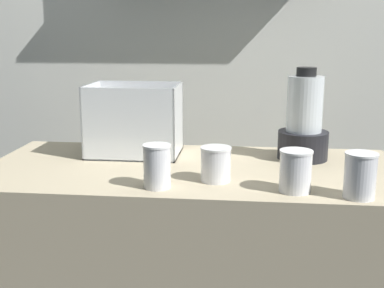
% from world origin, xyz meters
% --- Properties ---
extents(counter, '(1.40, 0.64, 0.90)m').
position_xyz_m(counter, '(0.00, 0.00, 0.45)').
color(counter, tan).
rests_on(counter, ground_plane).
extents(back_wall_unit, '(2.60, 0.24, 2.50)m').
position_xyz_m(back_wall_unit, '(-0.00, 0.77, 1.27)').
color(back_wall_unit, silver).
rests_on(back_wall_unit, ground_plane).
extents(carrot_display_bin, '(0.33, 0.23, 0.26)m').
position_xyz_m(carrot_display_bin, '(-0.23, 0.16, 0.98)').
color(carrot_display_bin, white).
rests_on(carrot_display_bin, counter).
extents(blender_pitcher, '(0.18, 0.18, 0.32)m').
position_xyz_m(blender_pitcher, '(0.38, 0.15, 1.03)').
color(blender_pitcher, black).
rests_on(blender_pitcher, counter).
extents(juice_cup_pomegranate_far_left, '(0.08, 0.08, 0.13)m').
position_xyz_m(juice_cup_pomegranate_far_left, '(-0.08, -0.23, 0.96)').
color(juice_cup_pomegranate_far_left, white).
rests_on(juice_cup_pomegranate_far_left, counter).
extents(juice_cup_beet_left, '(0.09, 0.09, 0.11)m').
position_xyz_m(juice_cup_beet_left, '(0.09, -0.15, 0.95)').
color(juice_cup_beet_left, white).
rests_on(juice_cup_beet_left, counter).
extents(juice_cup_beet_middle, '(0.09, 0.09, 0.12)m').
position_xyz_m(juice_cup_beet_middle, '(0.32, -0.22, 0.95)').
color(juice_cup_beet_middle, white).
rests_on(juice_cup_beet_middle, counter).
extents(juice_cup_beet_right, '(0.09, 0.09, 0.13)m').
position_xyz_m(juice_cup_beet_right, '(0.49, -0.26, 0.96)').
color(juice_cup_beet_right, white).
rests_on(juice_cup_beet_right, counter).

